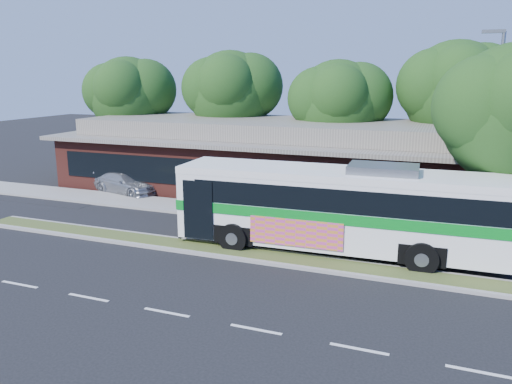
% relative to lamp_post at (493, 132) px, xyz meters
% --- Properties ---
extents(ground, '(120.00, 120.00, 0.00)m').
position_rel_lamp_post_xyz_m(ground, '(-9.56, -6.00, -4.90)').
color(ground, black).
rests_on(ground, ground).
extents(median_strip, '(26.00, 1.10, 0.15)m').
position_rel_lamp_post_xyz_m(median_strip, '(-9.56, -5.40, -4.83)').
color(median_strip, '#435122').
rests_on(median_strip, ground).
extents(sidewalk, '(44.00, 2.60, 0.12)m').
position_rel_lamp_post_xyz_m(sidewalk, '(-9.56, 0.40, -4.84)').
color(sidewalk, gray).
rests_on(sidewalk, ground).
extents(parking_lot, '(14.00, 12.00, 0.01)m').
position_rel_lamp_post_xyz_m(parking_lot, '(-27.56, 4.00, -4.90)').
color(parking_lot, black).
rests_on(parking_lot, ground).
extents(plaza_building, '(33.20, 11.20, 4.45)m').
position_rel_lamp_post_xyz_m(plaza_building, '(-9.56, 6.99, -2.77)').
color(plaza_building, '#5E251D').
rests_on(plaza_building, ground).
extents(lamp_post, '(0.93, 0.18, 9.07)m').
position_rel_lamp_post_xyz_m(lamp_post, '(0.00, 0.00, 0.00)').
color(lamp_post, slate).
rests_on(lamp_post, ground).
extents(tree_bg_a, '(6.47, 5.80, 8.63)m').
position_rel_lamp_post_xyz_m(tree_bg_a, '(-24.15, 9.14, 0.97)').
color(tree_bg_a, black).
rests_on(tree_bg_a, ground).
extents(tree_bg_b, '(6.69, 6.00, 9.00)m').
position_rel_lamp_post_xyz_m(tree_bg_b, '(-16.13, 10.14, 1.24)').
color(tree_bg_b, black).
rests_on(tree_bg_b, ground).
extents(tree_bg_c, '(6.24, 5.60, 8.26)m').
position_rel_lamp_post_xyz_m(tree_bg_c, '(-8.16, 9.13, 0.69)').
color(tree_bg_c, black).
rests_on(tree_bg_c, ground).
extents(tree_bg_d, '(6.91, 6.20, 9.37)m').
position_rel_lamp_post_xyz_m(tree_bg_d, '(-1.12, 10.15, 1.52)').
color(tree_bg_d, black).
rests_on(tree_bg_d, ground).
extents(transit_bus, '(13.65, 3.53, 3.80)m').
position_rel_lamp_post_xyz_m(transit_bus, '(-5.66, -3.60, -2.79)').
color(transit_bus, white).
rests_on(transit_bus, ground).
extents(sedan, '(4.97, 2.94, 1.35)m').
position_rel_lamp_post_xyz_m(sedan, '(-20.37, 2.21, -4.23)').
color(sedan, '#A5A8AC').
rests_on(sedan, ground).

